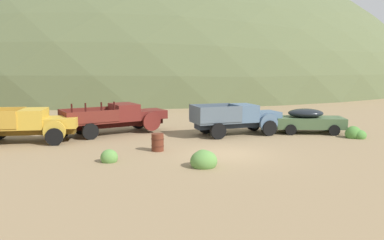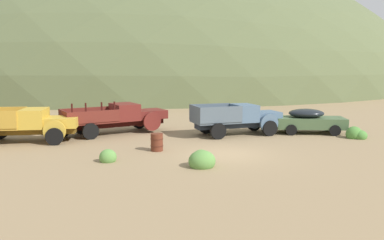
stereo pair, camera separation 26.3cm
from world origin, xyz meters
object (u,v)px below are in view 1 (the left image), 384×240
(truck_chalk_blue, at_px, (242,118))
(oil_drum_spare, at_px, (158,142))
(truck_oxblood, at_px, (122,117))
(truck_faded_yellow, at_px, (31,124))
(car_weathered_green, at_px, (311,120))

(truck_chalk_blue, bearing_deg, oil_drum_spare, -154.76)
(truck_chalk_blue, bearing_deg, truck_oxblood, 157.17)
(truck_faded_yellow, distance_m, oil_drum_spare, 7.67)
(truck_faded_yellow, distance_m, truck_oxblood, 5.46)
(truck_faded_yellow, relative_size, car_weathered_green, 1.24)
(truck_faded_yellow, xyz_separation_m, car_weathered_green, (16.98, -1.19, -0.20))
(truck_faded_yellow, height_order, truck_chalk_blue, same)
(car_weathered_green, relative_size, oil_drum_spare, 5.40)
(truck_oxblood, relative_size, truck_chalk_blue, 1.20)
(truck_faded_yellow, relative_size, truck_oxblood, 0.87)
(oil_drum_spare, bearing_deg, truck_faded_yellow, 148.46)
(car_weathered_green, bearing_deg, oil_drum_spare, -146.42)
(truck_oxblood, height_order, truck_chalk_blue, truck_oxblood)
(car_weathered_green, height_order, oil_drum_spare, car_weathered_green)
(truck_chalk_blue, relative_size, oil_drum_spare, 6.42)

